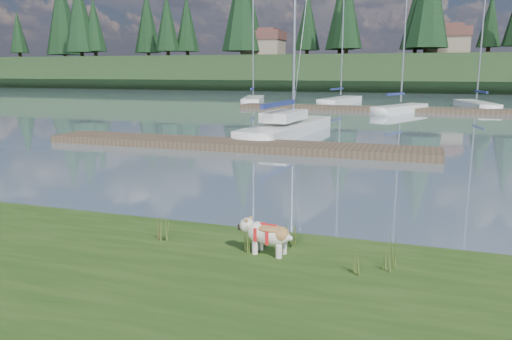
% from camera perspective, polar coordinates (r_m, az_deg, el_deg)
% --- Properties ---
extents(ground, '(200.00, 200.00, 0.00)m').
position_cam_1_polar(ground, '(39.72, 13.88, 6.59)').
color(ground, gray).
rests_on(ground, ground).
extents(ridge, '(200.00, 20.00, 5.00)m').
position_cam_1_polar(ridge, '(82.53, 16.53, 10.51)').
color(ridge, '#1D3118').
rests_on(ridge, ground).
extents(bulldog, '(0.87, 0.42, 0.52)m').
position_cam_1_polar(bulldog, '(7.59, 1.38, -7.23)').
color(bulldog, silver).
rests_on(bulldog, bank).
extents(sailboat_main, '(2.79, 9.71, 13.69)m').
position_cam_1_polar(sailboat_main, '(24.98, 4.21, 5.21)').
color(sailboat_main, silver).
rests_on(sailboat_main, ground).
extents(dock_near, '(16.00, 2.00, 0.30)m').
position_cam_1_polar(dock_near, '(20.05, -2.82, 2.93)').
color(dock_near, '#4C3D2C').
rests_on(dock_near, ground).
extents(dock_far, '(26.00, 2.20, 0.30)m').
position_cam_1_polar(dock_far, '(39.60, 16.79, 6.64)').
color(dock_far, '#4C3D2C').
rests_on(dock_far, ground).
extents(sailboat_bg_0, '(3.49, 8.21, 11.69)m').
position_cam_1_polar(sailboat_bg_0, '(48.15, -0.25, 8.08)').
color(sailboat_bg_0, silver).
rests_on(sailboat_bg_0, ground).
extents(sailboat_bg_1, '(3.21, 8.85, 12.87)m').
position_cam_1_polar(sailboat_bg_1, '(48.03, 9.94, 7.91)').
color(sailboat_bg_1, silver).
rests_on(sailboat_bg_1, ground).
extents(sailboat_bg_2, '(4.15, 6.84, 10.50)m').
position_cam_1_polar(sailboat_bg_2, '(38.57, 16.60, 6.81)').
color(sailboat_bg_2, silver).
rests_on(sailboat_bg_2, ground).
extents(sailboat_bg_3, '(3.24, 8.50, 12.21)m').
position_cam_1_polar(sailboat_bg_3, '(45.08, 23.59, 6.92)').
color(sailboat_bg_3, silver).
rests_on(sailboat_bg_3, ground).
extents(weed_0, '(0.17, 0.14, 0.62)m').
position_cam_1_polar(weed_0, '(7.65, -1.13, -7.56)').
color(weed_0, '#475B23').
rests_on(weed_0, bank).
extents(weed_1, '(0.17, 0.14, 0.51)m').
position_cam_1_polar(weed_1, '(7.96, 4.06, -7.18)').
color(weed_1, '#475B23').
rests_on(weed_1, bank).
extents(weed_2, '(0.17, 0.14, 0.59)m').
position_cam_1_polar(weed_2, '(7.25, 14.95, -9.14)').
color(weed_2, '#475B23').
rests_on(weed_2, bank).
extents(weed_3, '(0.17, 0.14, 0.44)m').
position_cam_1_polar(weed_3, '(8.36, -10.61, -6.64)').
color(weed_3, '#475B23').
rests_on(weed_3, bank).
extents(weed_4, '(0.17, 0.14, 0.42)m').
position_cam_1_polar(weed_4, '(7.05, 11.00, -10.20)').
color(weed_4, '#475B23').
rests_on(weed_4, bank).
extents(mud_lip, '(60.00, 0.50, 0.14)m').
position_cam_1_polar(mud_lip, '(9.02, -3.55, -8.22)').
color(mud_lip, '#33281C').
rests_on(mud_lip, ground).
extents(conifer_0, '(5.72, 5.72, 14.15)m').
position_cam_1_polar(conifer_0, '(96.58, -19.53, 16.43)').
color(conifer_0, '#382619').
rests_on(conifer_0, ridge).
extents(conifer_1, '(4.40, 4.40, 11.30)m').
position_cam_1_polar(conifer_1, '(91.71, -10.13, 16.34)').
color(conifer_1, '#382619').
rests_on(conifer_1, ridge).
extents(conifer_2, '(6.60, 6.60, 16.05)m').
position_cam_1_polar(conifer_2, '(83.11, -1.60, 18.60)').
color(conifer_2, '#382619').
rests_on(conifer_2, ridge).
extents(conifer_3, '(4.84, 4.84, 12.25)m').
position_cam_1_polar(conifer_3, '(82.99, 9.65, 17.21)').
color(conifer_3, '#382619').
rests_on(conifer_3, ridge).
extents(house_0, '(6.30, 5.30, 4.65)m').
position_cam_1_polar(house_0, '(83.48, 0.91, 14.28)').
color(house_0, gray).
rests_on(house_0, ridge).
extents(house_1, '(6.30, 5.30, 4.65)m').
position_cam_1_polar(house_1, '(80.63, 21.06, 13.65)').
color(house_1, gray).
rests_on(house_1, ridge).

